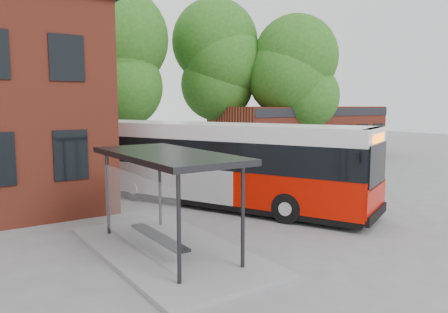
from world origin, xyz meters
TOP-DOWN VIEW (x-y plane):
  - ground at (0.00, 0.00)m, footprint 100.00×100.00m
  - shop_row at (15.00, 14.00)m, footprint 14.00×6.20m
  - bus_shelter at (-4.50, -1.00)m, footprint 3.60×7.00m
  - bike_rail at (9.28, 10.00)m, footprint 5.20×0.10m
  - tree_0 at (-6.00, 16.00)m, footprint 7.92×7.92m
  - tree_1 at (1.00, 17.00)m, footprint 7.92×7.92m
  - tree_2 at (8.00, 16.00)m, footprint 7.92×7.92m
  - tree_3 at (13.00, 12.00)m, footprint 7.04×7.04m
  - city_bus at (-0.11, 3.39)m, footprint 8.19×13.35m
  - bicycle_0 at (6.60, 10.28)m, footprint 1.80×1.08m
  - bicycle_1 at (7.47, 9.14)m, footprint 1.55×0.97m
  - bicycle_2 at (8.04, 9.06)m, footprint 1.88×1.24m
  - bicycle_3 at (8.35, 10.65)m, footprint 1.91×1.07m
  - bicycle_4 at (8.93, 10.48)m, footprint 1.68×0.90m
  - bicycle_5 at (10.95, 9.93)m, footprint 1.67×0.58m
  - bicycle_6 at (10.36, 10.54)m, footprint 1.83×0.73m
  - bicycle_7 at (11.25, 9.06)m, footprint 1.69×1.06m

SIDE VIEW (x-z plane):
  - ground at x=0.00m, z-range 0.00..0.00m
  - bike_rail at x=9.28m, z-range 0.00..0.38m
  - bicycle_4 at x=8.93m, z-range 0.00..0.84m
  - bicycle_0 at x=6.60m, z-range 0.00..0.89m
  - bicycle_1 at x=7.47m, z-range 0.00..0.90m
  - bicycle_2 at x=8.04m, z-range 0.00..0.93m
  - bicycle_6 at x=10.36m, z-range 0.00..0.94m
  - bicycle_7 at x=11.25m, z-range 0.00..0.98m
  - bicycle_5 at x=10.95m, z-range 0.00..0.99m
  - bicycle_3 at x=8.35m, z-range 0.00..1.10m
  - bus_shelter at x=-4.50m, z-range 0.00..2.90m
  - city_bus at x=-0.11m, z-range 0.00..3.40m
  - shop_row at x=15.00m, z-range 0.00..4.00m
  - tree_3 at x=13.00m, z-range 0.00..9.28m
  - tree_1 at x=1.00m, z-range 0.00..10.40m
  - tree_0 at x=-6.00m, z-range 0.00..11.00m
  - tree_2 at x=8.00m, z-range 0.00..11.00m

